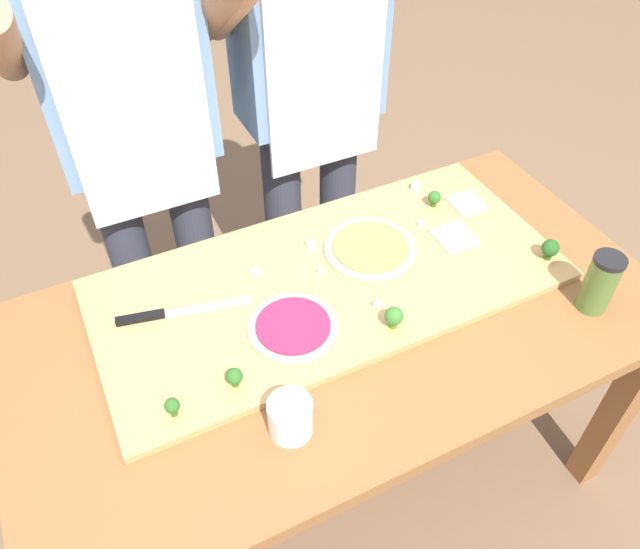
{
  "coord_description": "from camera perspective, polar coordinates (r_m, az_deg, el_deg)",
  "views": [
    {
      "loc": [
        -0.47,
        -0.84,
        1.83
      ],
      "look_at": [
        0.0,
        0.12,
        0.78
      ],
      "focal_mm": 34.61,
      "sensor_mm": 36.0,
      "label": 1
    }
  ],
  "objects": [
    {
      "name": "cook_right",
      "position": [
        1.82,
        -0.9,
        17.28
      ],
      "size": [
        0.54,
        0.39,
        1.67
      ],
      "color": "#333847",
      "rests_on": "ground"
    },
    {
      "name": "ground_plane",
      "position": [
        2.07,
        1.44,
        -17.84
      ],
      "size": [
        8.0,
        8.0,
        0.0
      ],
      "primitive_type": "plane",
      "color": "brown"
    },
    {
      "name": "flour_cup",
      "position": [
        1.24,
        -2.75,
        -13.15
      ],
      "size": [
        0.09,
        0.09,
        0.09
      ],
      "color": "white",
      "rests_on": "prep_table"
    },
    {
      "name": "pizza_whole_beet_magenta",
      "position": [
        1.39,
        -2.53,
        -4.81
      ],
      "size": [
        0.21,
        0.21,
        0.02
      ],
      "color": "beige",
      "rests_on": "cutting_board"
    },
    {
      "name": "pizza_slice_far_left",
      "position": [
        1.64,
        12.27,
        3.41
      ],
      "size": [
        0.1,
        0.1,
        0.01
      ],
      "primitive_type": "cube",
      "rotation": [
        0.0,
        0.0,
        -0.03
      ],
      "color": "silver",
      "rests_on": "cutting_board"
    },
    {
      "name": "cheese_crumble_d",
      "position": [
        1.79,
        8.84,
        8.06
      ],
      "size": [
        0.03,
        0.03,
        0.02
      ],
      "primitive_type": "cube",
      "rotation": [
        0.0,
        0.0,
        0.77
      ],
      "color": "silver",
      "rests_on": "cutting_board"
    },
    {
      "name": "pizza_slice_center",
      "position": [
        1.76,
        13.37,
        6.42
      ],
      "size": [
        0.09,
        0.09,
        0.01
      ],
      "primitive_type": "cube",
      "rotation": [
        0.0,
        0.0,
        -0.01
      ],
      "color": "silver",
      "rests_on": "cutting_board"
    },
    {
      "name": "cheese_crumble_c",
      "position": [
        1.58,
        -0.9,
        2.79
      ],
      "size": [
        0.02,
        0.02,
        0.02
      ],
      "primitive_type": "cube",
      "rotation": [
        0.0,
        0.0,
        1.49
      ],
      "color": "white",
      "rests_on": "cutting_board"
    },
    {
      "name": "cheese_crumble_f",
      "position": [
        1.51,
        0.02,
        0.31
      ],
      "size": [
        0.01,
        0.01,
        0.01
      ],
      "primitive_type": "cube",
      "rotation": [
        0.0,
        0.0,
        1.45
      ],
      "color": "white",
      "rests_on": "cutting_board"
    },
    {
      "name": "pizza_whole_pesto_green",
      "position": [
        1.58,
        4.67,
        2.45
      ],
      "size": [
        0.24,
        0.24,
        0.02
      ],
      "color": "beige",
      "rests_on": "cutting_board"
    },
    {
      "name": "broccoli_floret_back_right",
      "position": [
        1.39,
        6.84,
        -3.88
      ],
      "size": [
        0.04,
        0.04,
        0.06
      ],
      "color": "#3F7220",
      "rests_on": "cutting_board"
    },
    {
      "name": "broccoli_floret_front_mid",
      "position": [
        1.29,
        -7.93,
        -9.34
      ],
      "size": [
        0.04,
        0.04,
        0.05
      ],
      "color": "#366618",
      "rests_on": "cutting_board"
    },
    {
      "name": "cheese_crumble_e",
      "position": [
        1.67,
        9.3,
        4.64
      ],
      "size": [
        0.02,
        0.02,
        0.01
      ],
      "primitive_type": "cube",
      "rotation": [
        0.0,
        0.0,
        0.22
      ],
      "color": "white",
      "rests_on": "cutting_board"
    },
    {
      "name": "broccoli_floret_front_left",
      "position": [
        1.27,
        -13.5,
        -11.78
      ],
      "size": [
        0.03,
        0.03,
        0.05
      ],
      "color": "#366618",
      "rests_on": "cutting_board"
    },
    {
      "name": "cook_left",
      "position": [
        1.69,
        -16.77,
        13.15
      ],
      "size": [
        0.54,
        0.39,
        1.67
      ],
      "color": "#333847",
      "rests_on": "ground"
    },
    {
      "name": "cheese_crumble_a",
      "position": [
        1.51,
        -5.97,
        0.25
      ],
      "size": [
        0.02,
        0.02,
        0.02
      ],
      "primitive_type": "cube",
      "rotation": [
        0.0,
        0.0,
        0.25
      ],
      "color": "white",
      "rests_on": "cutting_board"
    },
    {
      "name": "broccoli_floret_center_right",
      "position": [
        1.64,
        20.51,
        2.26
      ],
      "size": [
        0.04,
        0.04,
        0.06
      ],
      "color": "#2C5915",
      "rests_on": "cutting_board"
    },
    {
      "name": "cheese_crumble_b",
      "position": [
        1.44,
        5.27,
        -2.73
      ],
      "size": [
        0.02,
        0.02,
        0.01
      ],
      "primitive_type": "cube",
      "rotation": [
        0.0,
        0.0,
        0.59
      ],
      "color": "white",
      "rests_on": "cutting_board"
    },
    {
      "name": "prep_table",
      "position": [
        1.52,
        1.88,
        -6.48
      ],
      "size": [
        1.54,
        0.8,
        0.75
      ],
      "color": "brown",
      "rests_on": "ground"
    },
    {
      "name": "chefs_knife",
      "position": [
        1.46,
        -14.13,
        -3.54
      ],
      "size": [
        0.31,
        0.08,
        0.02
      ],
      "color": "#B7BABF",
      "rests_on": "cutting_board"
    },
    {
      "name": "cutting_board",
      "position": [
        1.51,
        0.9,
        -0.5
      ],
      "size": [
        1.14,
        0.53,
        0.02
      ],
      "primitive_type": "cube",
      "color": "tan",
      "rests_on": "prep_table"
    },
    {
      "name": "sauce_jar",
      "position": [
        1.55,
        24.47,
        -0.7
      ],
      "size": [
        0.07,
        0.07,
        0.16
      ],
      "color": "#517033",
      "rests_on": "prep_table"
    },
    {
      "name": "broccoli_floret_center_left",
      "position": [
        1.73,
        10.52,
        6.98
      ],
      "size": [
        0.04,
        0.04,
        0.05
      ],
      "color": "#366618",
      "rests_on": "cutting_board"
    }
  ]
}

